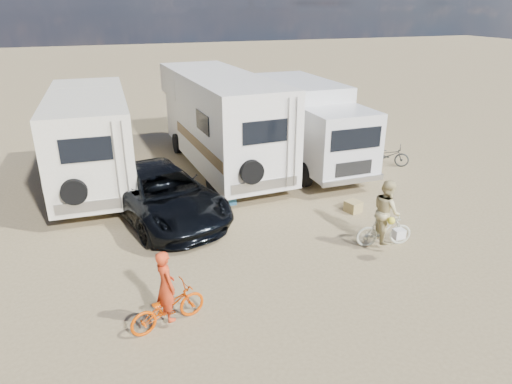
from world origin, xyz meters
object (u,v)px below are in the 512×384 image
object	(u,v)px
crate	(353,206)
rv_left	(91,142)
rv_main	(221,123)
rider_woman	(386,217)
dark_suv	(161,194)
bike_woman	(384,230)
rider_man	(166,293)
bike_man	(168,307)
cooler	(228,198)
box_truck	(308,126)
bike_parked	(388,155)

from	to	relation	value
crate	rv_left	bearing A→B (deg)	146.29
rv_main	rider_woman	size ratio (longest dim) A/B	4.90
dark_suv	rider_woman	size ratio (longest dim) A/B	3.20
bike_woman	rider_man	bearing A→B (deg)	114.65
rv_left	rider_man	xyz separation A→B (m)	(1.15, -8.66, -0.88)
dark_suv	bike_man	world-z (taller)	dark_suv
bike_man	rv_main	bearing A→B (deg)	-39.02
rv_left	bike_woman	world-z (taller)	rv_left
dark_suv	cooler	bearing A→B (deg)	-8.77
bike_man	bike_woman	bearing A→B (deg)	-94.12
bike_woman	crate	distance (m)	2.26
box_truck	cooler	distance (m)	5.15
rv_main	crate	xyz separation A→B (m)	(2.76, -5.52, -1.66)
bike_woman	crate	world-z (taller)	bike_woman
bike_man	rider_woman	world-z (taller)	rider_woman
rv_main	rider_man	world-z (taller)	rv_main
bike_woman	bike_parked	xyz separation A→B (m)	(4.02, 5.68, -0.02)
rider_man	bike_parked	world-z (taller)	rider_man
bike_woman	rider_woman	size ratio (longest dim) A/B	0.90
bike_woman	cooler	distance (m)	5.22
rv_left	rider_woman	xyz separation A→B (m)	(7.23, -7.28, -0.79)
cooler	crate	bearing A→B (deg)	-25.24
box_truck	dark_suv	world-z (taller)	box_truck
crate	bike_parked	bearing A→B (deg)	43.62
rider_man	rv_left	bearing A→B (deg)	-9.37
rv_main	rider_woman	bearing A→B (deg)	-76.10
dark_suv	bike_woman	xyz separation A→B (m)	(5.38, -3.86, -0.30)
bike_woman	crate	size ratio (longest dim) A/B	3.51
rider_woman	bike_parked	bearing A→B (deg)	-23.47
rv_left	bike_woman	distance (m)	10.33
bike_woman	rider_man	size ratio (longest dim) A/B	1.00
box_truck	rider_man	xyz separation A→B (m)	(-7.01, -8.20, -0.87)
bike_parked	crate	distance (m)	5.04
rv_main	rider_woman	world-z (taller)	rv_main
dark_suv	cooler	xyz separation A→B (m)	(2.17, 0.24, -0.57)
rv_left	rider_man	world-z (taller)	rv_left
rv_left	cooler	xyz separation A→B (m)	(4.03, -3.17, -1.46)
rider_woman	bike_parked	world-z (taller)	rider_woman
rv_left	cooler	world-z (taller)	rv_left
cooler	bike_woman	bearing A→B (deg)	-49.30
rider_woman	crate	size ratio (longest dim) A/B	3.92
rider_woman	cooler	size ratio (longest dim) A/B	3.47
rv_left	bike_man	world-z (taller)	rv_left
rv_left	cooler	distance (m)	5.33
bike_woman	bike_parked	bearing A→B (deg)	-23.47
rv_main	bike_woman	size ratio (longest dim) A/B	5.47
crate	rider_woman	bearing A→B (deg)	-99.70
box_truck	bike_woman	world-z (taller)	box_truck
box_truck	dark_suv	size ratio (longest dim) A/B	1.27
rv_left	bike_woman	xyz separation A→B (m)	(7.23, -7.28, -1.19)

